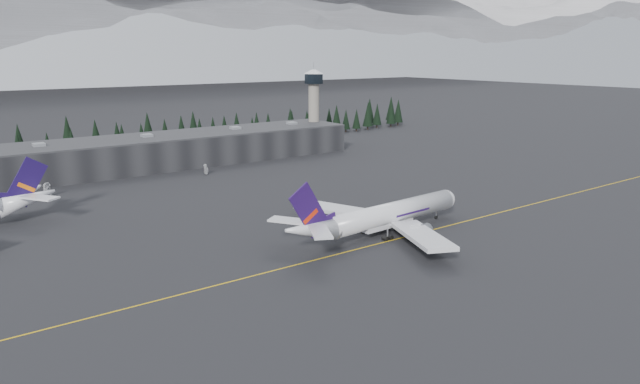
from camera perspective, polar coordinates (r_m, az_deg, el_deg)
ground at (r=141.63m, az=4.79°, el=-5.10°), size 1400.00×1400.00×0.00m
taxiline at (r=140.21m, az=5.33°, el=-5.31°), size 400.00×0.40×0.02m
terminal at (r=245.73m, az=-14.62°, el=4.11°), size 160.00×30.00×12.60m
control_tower at (r=282.03m, az=-0.63°, el=9.25°), size 10.00×10.00×37.70m
treeline at (r=279.96m, az=-17.47°, el=5.31°), size 360.00×20.00×15.00m
jet_main at (r=146.53m, az=5.97°, el=-2.46°), size 59.43×54.75×17.47m
gse_vehicle_a at (r=205.07m, az=-25.61°, el=-0.28°), size 4.15×5.38×1.36m
gse_vehicle_b at (r=223.78m, az=-11.29°, el=1.91°), size 4.17×1.70×1.42m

